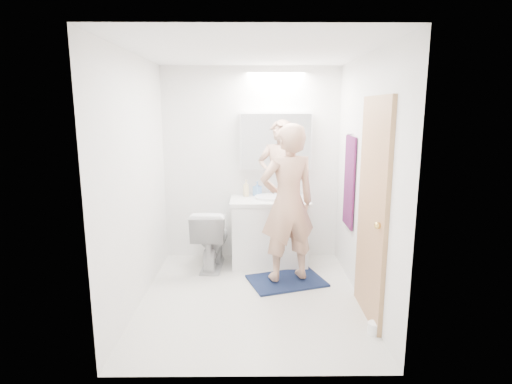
{
  "coord_description": "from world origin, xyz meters",
  "views": [
    {
      "loc": [
        0.01,
        -3.88,
        1.89
      ],
      "look_at": [
        0.05,
        0.25,
        1.05
      ],
      "focal_mm": 28.81,
      "sensor_mm": 36.0,
      "label": 1
    }
  ],
  "objects_px": {
    "vanity_cabinet": "(270,233)",
    "person": "(288,203)",
    "soap_bottle_b": "(257,189)",
    "toilet_paper_roll": "(374,328)",
    "toilet": "(211,238)",
    "medicine_cabinet": "(276,141)",
    "soap_bottle_a": "(246,188)",
    "toothbrush_cup": "(283,192)"
  },
  "relations": [
    {
      "from": "vanity_cabinet",
      "to": "soap_bottle_b",
      "type": "bearing_deg",
      "value": 129.57
    },
    {
      "from": "vanity_cabinet",
      "to": "toilet",
      "type": "height_order",
      "value": "vanity_cabinet"
    },
    {
      "from": "person",
      "to": "vanity_cabinet",
      "type": "bearing_deg",
      "value": -91.4
    },
    {
      "from": "vanity_cabinet",
      "to": "soap_bottle_a",
      "type": "relative_size",
      "value": 4.37
    },
    {
      "from": "vanity_cabinet",
      "to": "person",
      "type": "distance_m",
      "value": 0.78
    },
    {
      "from": "toilet",
      "to": "toilet_paper_roll",
      "type": "distance_m",
      "value": 2.2
    },
    {
      "from": "soap_bottle_b",
      "to": "toothbrush_cup",
      "type": "relative_size",
      "value": 1.85
    },
    {
      "from": "toilet",
      "to": "medicine_cabinet",
      "type": "bearing_deg",
      "value": -154.49
    },
    {
      "from": "person",
      "to": "toilet_paper_roll",
      "type": "distance_m",
      "value": 1.52
    },
    {
      "from": "soap_bottle_b",
      "to": "person",
      "type": "bearing_deg",
      "value": -67.12
    },
    {
      "from": "toilet_paper_roll",
      "to": "vanity_cabinet",
      "type": "bearing_deg",
      "value": 116.65
    },
    {
      "from": "vanity_cabinet",
      "to": "toothbrush_cup",
      "type": "xyz_separation_m",
      "value": [
        0.17,
        0.16,
        0.48
      ]
    },
    {
      "from": "person",
      "to": "toilet",
      "type": "bearing_deg",
      "value": -45.35
    },
    {
      "from": "soap_bottle_a",
      "to": "toothbrush_cup",
      "type": "height_order",
      "value": "soap_bottle_a"
    },
    {
      "from": "toilet",
      "to": "person",
      "type": "relative_size",
      "value": 0.43
    },
    {
      "from": "vanity_cabinet",
      "to": "soap_bottle_b",
      "type": "height_order",
      "value": "soap_bottle_b"
    },
    {
      "from": "medicine_cabinet",
      "to": "toilet",
      "type": "bearing_deg",
      "value": -157.51
    },
    {
      "from": "soap_bottle_a",
      "to": "toothbrush_cup",
      "type": "relative_size",
      "value": 2.09
    },
    {
      "from": "soap_bottle_a",
      "to": "toothbrush_cup",
      "type": "xyz_separation_m",
      "value": [
        0.45,
        0.01,
        -0.06
      ]
    },
    {
      "from": "toilet",
      "to": "toothbrush_cup",
      "type": "xyz_separation_m",
      "value": [
        0.87,
        0.28,
        0.5
      ]
    },
    {
      "from": "toilet",
      "to": "toilet_paper_roll",
      "type": "relative_size",
      "value": 6.64
    },
    {
      "from": "person",
      "to": "soap_bottle_b",
      "type": "height_order",
      "value": "person"
    },
    {
      "from": "medicine_cabinet",
      "to": "toilet",
      "type": "relative_size",
      "value": 1.2
    },
    {
      "from": "toilet",
      "to": "vanity_cabinet",
      "type": "bearing_deg",
      "value": -167.75
    },
    {
      "from": "toilet",
      "to": "soap_bottle_b",
      "type": "bearing_deg",
      "value": -149.16
    },
    {
      "from": "soap_bottle_a",
      "to": "soap_bottle_b",
      "type": "bearing_deg",
      "value": 12.18
    },
    {
      "from": "toilet_paper_roll",
      "to": "toothbrush_cup",
      "type": "bearing_deg",
      "value": 110.07
    },
    {
      "from": "person",
      "to": "soap_bottle_b",
      "type": "relative_size",
      "value": 9.3
    },
    {
      "from": "vanity_cabinet",
      "to": "soap_bottle_b",
      "type": "distance_m",
      "value": 0.57
    },
    {
      "from": "vanity_cabinet",
      "to": "toilet_paper_roll",
      "type": "relative_size",
      "value": 8.18
    },
    {
      "from": "vanity_cabinet",
      "to": "toilet",
      "type": "bearing_deg",
      "value": -170.77
    },
    {
      "from": "medicine_cabinet",
      "to": "toothbrush_cup",
      "type": "relative_size",
      "value": 8.94
    },
    {
      "from": "vanity_cabinet",
      "to": "toothbrush_cup",
      "type": "distance_m",
      "value": 0.53
    },
    {
      "from": "medicine_cabinet",
      "to": "soap_bottle_a",
      "type": "relative_size",
      "value": 4.27
    },
    {
      "from": "medicine_cabinet",
      "to": "toothbrush_cup",
      "type": "distance_m",
      "value": 0.64
    },
    {
      "from": "person",
      "to": "toilet_paper_roll",
      "type": "height_order",
      "value": "person"
    },
    {
      "from": "vanity_cabinet",
      "to": "medicine_cabinet",
      "type": "distance_m",
      "value": 1.13
    },
    {
      "from": "toothbrush_cup",
      "to": "person",
      "type": "bearing_deg",
      "value": -89.9
    },
    {
      "from": "medicine_cabinet",
      "to": "toilet_paper_roll",
      "type": "relative_size",
      "value": 8.0
    },
    {
      "from": "person",
      "to": "soap_bottle_a",
      "type": "relative_size",
      "value": 8.24
    },
    {
      "from": "toothbrush_cup",
      "to": "soap_bottle_a",
      "type": "bearing_deg",
      "value": -178.74
    },
    {
      "from": "medicine_cabinet",
      "to": "person",
      "type": "bearing_deg",
      "value": -83.34
    }
  ]
}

